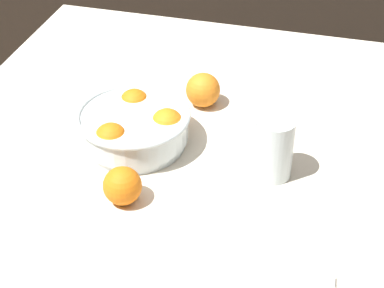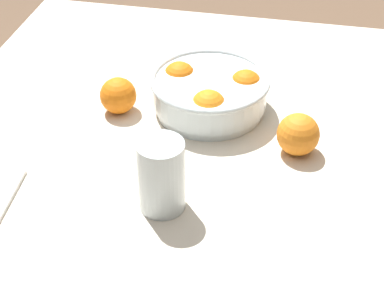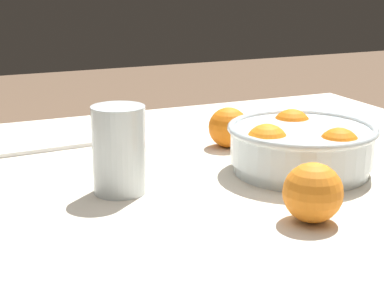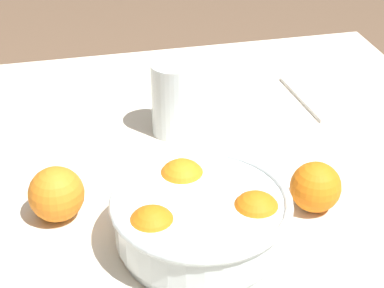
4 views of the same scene
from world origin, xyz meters
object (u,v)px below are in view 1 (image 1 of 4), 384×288
Objects in this scene: fruit_bowl at (135,126)px; orange_loose_front at (202,90)px; juice_glass at (273,151)px; orange_loose_near_bowl at (122,186)px.

fruit_bowl reaches higher than orange_loose_front.
fruit_bowl is at bearing 175.03° from juice_glass.
fruit_bowl is at bearing -118.32° from orange_loose_front.
juice_glass is (0.30, -0.03, 0.01)m from fruit_bowl.
orange_loose_near_bowl is (0.04, -0.18, -0.01)m from fruit_bowl.
orange_loose_near_bowl is (-0.26, -0.16, -0.02)m from juice_glass.
orange_loose_near_bowl is at bearing -99.45° from orange_loose_front.
orange_loose_front is (0.10, 0.19, -0.00)m from fruit_bowl.
juice_glass reaches higher than fruit_bowl.
orange_loose_near_bowl is at bearing -77.93° from fruit_bowl.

